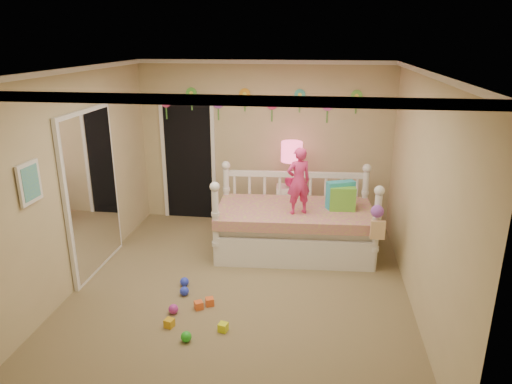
# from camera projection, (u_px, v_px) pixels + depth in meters

# --- Properties ---
(floor) EXTENTS (4.00, 4.50, 0.01)m
(floor) POSITION_uv_depth(u_px,v_px,m) (241.00, 288.00, 5.70)
(floor) COLOR #7F684C
(floor) RESTS_ON ground
(ceiling) EXTENTS (4.00, 4.50, 0.01)m
(ceiling) POSITION_uv_depth(u_px,v_px,m) (239.00, 70.00, 4.87)
(ceiling) COLOR white
(ceiling) RESTS_ON floor
(back_wall) EXTENTS (4.00, 0.01, 2.60)m
(back_wall) POSITION_uv_depth(u_px,v_px,m) (264.00, 144.00, 7.40)
(back_wall) COLOR tan
(back_wall) RESTS_ON floor
(left_wall) EXTENTS (0.01, 4.50, 2.60)m
(left_wall) POSITION_uv_depth(u_px,v_px,m) (75.00, 180.00, 5.54)
(left_wall) COLOR tan
(left_wall) RESTS_ON floor
(right_wall) EXTENTS (0.01, 4.50, 2.60)m
(right_wall) POSITION_uv_depth(u_px,v_px,m) (422.00, 195.00, 5.02)
(right_wall) COLOR tan
(right_wall) RESTS_ON floor
(crown_molding) EXTENTS (4.00, 4.50, 0.06)m
(crown_molding) POSITION_uv_depth(u_px,v_px,m) (239.00, 73.00, 4.88)
(crown_molding) COLOR white
(crown_molding) RESTS_ON ceiling
(daybed) EXTENTS (2.26, 1.31, 1.19)m
(daybed) POSITION_uv_depth(u_px,v_px,m) (295.00, 212.00, 6.50)
(daybed) COLOR white
(daybed) RESTS_ON floor
(pillow_turquoise) EXTENTS (0.41, 0.28, 0.39)m
(pillow_turquoise) POSITION_uv_depth(u_px,v_px,m) (340.00, 195.00, 6.41)
(pillow_turquoise) COLOR teal
(pillow_turquoise) RESTS_ON daybed
(pillow_lime) EXTENTS (0.36, 0.16, 0.33)m
(pillow_lime) POSITION_uv_depth(u_px,v_px,m) (343.00, 199.00, 6.32)
(pillow_lime) COLOR #6DC33B
(pillow_lime) RESTS_ON daybed
(child) EXTENTS (0.39, 0.34, 0.91)m
(child) POSITION_uv_depth(u_px,v_px,m) (299.00, 181.00, 6.14)
(child) COLOR #E4337B
(child) RESTS_ON daybed
(nightstand) EXTENTS (0.47, 0.37, 0.74)m
(nightstand) POSITION_uv_depth(u_px,v_px,m) (290.00, 209.00, 7.26)
(nightstand) COLOR white
(nightstand) RESTS_ON floor
(table_lamp) EXTENTS (0.32, 0.32, 0.70)m
(table_lamp) POSITION_uv_depth(u_px,v_px,m) (292.00, 157.00, 7.00)
(table_lamp) COLOR #DC1D6B
(table_lamp) RESTS_ON nightstand
(closet_doorway) EXTENTS (0.90, 0.04, 2.07)m
(closet_doorway) POSITION_uv_depth(u_px,v_px,m) (188.00, 158.00, 7.63)
(closet_doorway) COLOR black
(closet_doorway) RESTS_ON back_wall
(flower_decals) EXTENTS (3.40, 0.02, 0.50)m
(flower_decals) POSITION_uv_depth(u_px,v_px,m) (258.00, 104.00, 7.19)
(flower_decals) COLOR #B2668C
(flower_decals) RESTS_ON back_wall
(mirror_closet) EXTENTS (0.07, 1.30, 2.10)m
(mirror_closet) POSITION_uv_depth(u_px,v_px,m) (92.00, 192.00, 5.90)
(mirror_closet) COLOR white
(mirror_closet) RESTS_ON left_wall
(wall_picture) EXTENTS (0.05, 0.34, 0.42)m
(wall_picture) POSITION_uv_depth(u_px,v_px,m) (29.00, 183.00, 4.61)
(wall_picture) COLOR white
(wall_picture) RESTS_ON left_wall
(hanging_bag) EXTENTS (0.20, 0.16, 0.36)m
(hanging_bag) POSITION_uv_depth(u_px,v_px,m) (376.00, 223.00, 5.78)
(hanging_bag) COLOR beige
(hanging_bag) RESTS_ON daybed
(toy_scatter) EXTENTS (1.08, 1.45, 0.11)m
(toy_scatter) POSITION_uv_depth(u_px,v_px,m) (198.00, 309.00, 5.16)
(toy_scatter) COLOR #996666
(toy_scatter) RESTS_ON floor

